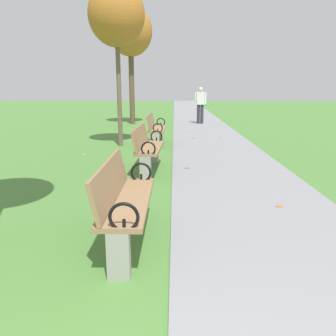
{
  "coord_description": "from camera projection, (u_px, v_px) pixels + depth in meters",
  "views": [
    {
      "loc": [
        0.04,
        -0.22,
        1.68
      ],
      "look_at": [
        -0.05,
        4.41,
        0.55
      ],
      "focal_mm": 36.1,
      "sensor_mm": 36.0,
      "label": 1
    }
  ],
  "objects": [
    {
      "name": "paved_walkway",
      "position": [
        196.0,
        118.0,
        18.08
      ],
      "size": [
        2.37,
        44.0,
        0.02
      ],
      "primitive_type": "cube",
      "color": "gray",
      "rests_on": "ground"
    },
    {
      "name": "park_bench_2",
      "position": [
        124.0,
        200.0,
        3.64
      ],
      "size": [
        0.47,
        1.6,
        0.9
      ],
      "color": "#93704C",
      "rests_on": "ground"
    },
    {
      "name": "park_bench_3",
      "position": [
        147.0,
        147.0,
        6.77
      ],
      "size": [
        0.54,
        1.62,
        0.9
      ],
      "color": "#93704C",
      "rests_on": "ground"
    },
    {
      "name": "park_bench_4",
      "position": [
        156.0,
        129.0,
        9.74
      ],
      "size": [
        0.49,
        1.61,
        0.9
      ],
      "color": "#93704C",
      "rests_on": "ground"
    },
    {
      "name": "tree_3",
      "position": [
        117.0,
        16.0,
        8.93
      ],
      "size": [
        1.51,
        1.51,
        4.35
      ],
      "color": "brown",
      "rests_on": "ground"
    },
    {
      "name": "tree_4",
      "position": [
        130.0,
        33.0,
        14.51
      ],
      "size": [
        1.89,
        1.89,
        5.0
      ],
      "color": "brown",
      "rests_on": "ground"
    },
    {
      "name": "pedestrian_walking",
      "position": [
        200.0,
        103.0,
        15.19
      ],
      "size": [
        0.53,
        0.25,
        1.62
      ],
      "color": "#2D2D38",
      "rests_on": "paved_walkway"
    },
    {
      "name": "scattered_leaves",
      "position": [
        171.0,
        195.0,
        5.28
      ],
      "size": [
        4.51,
        14.01,
        0.02
      ],
      "color": "#93511E",
      "rests_on": "ground"
    }
  ]
}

